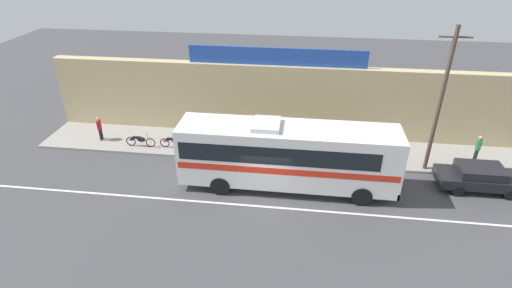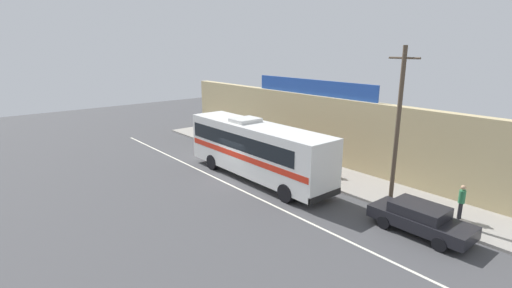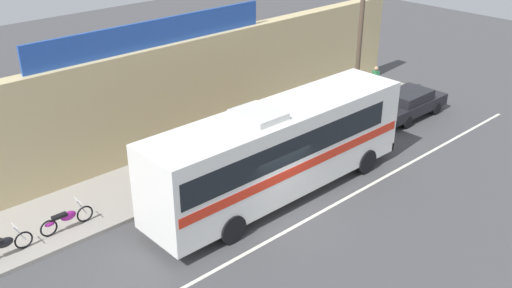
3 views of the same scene
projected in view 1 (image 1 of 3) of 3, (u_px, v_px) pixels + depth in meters
name	position (u px, v px, depth m)	size (l,w,h in m)	color
ground_plane	(266.00, 197.00, 20.84)	(70.00, 70.00, 0.00)	#444447
sidewalk_slab	(274.00, 148.00, 25.33)	(30.00, 3.60, 0.14)	gray
storefront_facade	(278.00, 101.00, 26.07)	(30.00, 0.70, 4.80)	tan
storefront_billboard	(277.00, 57.00, 24.67)	(11.13, 0.12, 1.10)	#234CAD
road_center_stripe	(264.00, 207.00, 20.14)	(30.00, 0.14, 0.01)	silver
intercity_bus	(286.00, 153.00, 20.76)	(11.36, 2.61, 3.78)	white
parked_car	(480.00, 177.00, 21.19)	(4.44, 1.86, 1.37)	black
utility_pole	(441.00, 101.00, 21.06)	(1.60, 0.22, 8.16)	brown
motorcycle_purple	(140.00, 140.00, 25.17)	(1.92, 0.56, 0.94)	black
motorcycle_red	(174.00, 142.00, 25.00)	(1.95, 0.56, 0.94)	black
pedestrian_near_shop	(337.00, 139.00, 24.15)	(0.30, 0.48, 1.68)	navy
pedestrian_by_curb	(99.00, 127.00, 25.72)	(0.30, 0.48, 1.60)	black
pedestrian_far_left	(478.00, 147.00, 23.17)	(0.30, 0.48, 1.74)	black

